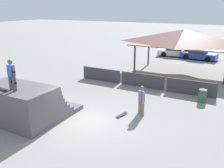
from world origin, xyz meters
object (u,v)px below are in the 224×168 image
at_px(skater_on_deck, 11,73).
at_px(trash_bin, 203,96).
at_px(parked_car_blue, 199,54).
at_px(skateboard_on_ground, 122,115).
at_px(skateboard_on_deck, 2,89).
at_px(bystander_walking, 142,98).
at_px(parked_car_white, 175,52).

bearing_deg(skater_on_deck, trash_bin, 57.07).
bearing_deg(parked_car_blue, skateboard_on_ground, -87.19).
distance_m(skateboard_on_deck, skateboard_on_ground, 6.50).
bearing_deg(bystander_walking, parked_car_white, -33.83).
relative_size(trash_bin, parked_car_white, 0.20).
bearing_deg(skateboard_on_deck, parked_car_white, 88.54).
distance_m(bystander_walking, skateboard_on_ground, 1.47).
bearing_deg(skateboard_on_deck, bystander_walking, 44.72).
relative_size(trash_bin, parked_car_blue, 0.20).
height_order(trash_bin, parked_car_white, parked_car_white).
height_order(skateboard_on_ground, trash_bin, trash_bin).
relative_size(skater_on_deck, skateboard_on_ground, 1.82).
relative_size(bystander_walking, trash_bin, 2.03).
bearing_deg(skateboard_on_ground, skateboard_on_deck, 141.75).
bearing_deg(skateboard_on_ground, trash_bin, -27.77).
bearing_deg(skateboard_on_ground, bystander_walking, -41.18).
height_order(bystander_walking, parked_car_white, bystander_walking).
bearing_deg(trash_bin, bystander_walking, -126.42).
distance_m(skater_on_deck, skateboard_on_ground, 6.30).
distance_m(bystander_walking, trash_bin, 4.69).
height_order(skater_on_deck, bystander_walking, skater_on_deck).
xyz_separation_m(bystander_walking, skateboard_on_ground, (-0.89, -0.67, -0.96)).
height_order(skater_on_deck, trash_bin, skater_on_deck).
distance_m(skateboard_on_deck, bystander_walking, 7.38).
height_order(skater_on_deck, skateboard_on_ground, skater_on_deck).
relative_size(skater_on_deck, skateboard_on_deck, 1.93).
bearing_deg(parked_car_white, skateboard_on_deck, -107.68).
bearing_deg(skateboard_on_deck, parked_car_blue, 80.98).
bearing_deg(parked_car_white, skater_on_deck, -106.41).
bearing_deg(parked_car_white, trash_bin, -79.43).
xyz_separation_m(bystander_walking, trash_bin, (2.76, 3.74, -0.59)).
bearing_deg(parked_car_blue, parked_car_white, 175.66).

